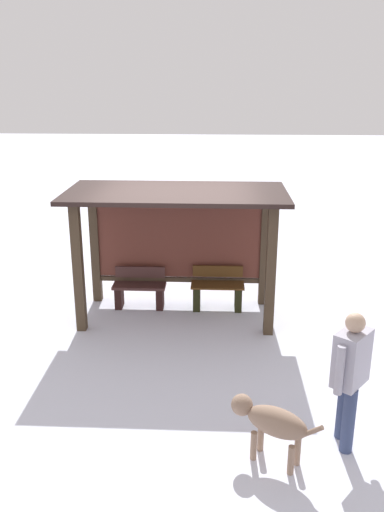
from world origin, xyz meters
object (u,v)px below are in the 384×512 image
person_walking (350,370)px  dog (271,421)px  bench_left_inside (140,290)px  bench_center_inside (217,291)px  bus_shelter (177,223)px

person_walking → dog: 1.01m
bench_left_inside → dog: (1.95, -3.95, 0.16)m
bench_left_inside → dog: bearing=-63.7°
bench_left_inside → bench_center_inside: bearing=0.1°
bus_shelter → bench_left_inside: size_ratio=3.82×
bus_shelter → person_walking: bearing=-59.2°
bench_center_inside → person_walking: (1.42, -3.65, 0.61)m
bus_shelter → dog: bus_shelter is taller
person_walking → bus_shelter: bearing=120.8°
bus_shelter → bench_center_inside: bearing=9.4°
dog → bus_shelter: bearing=108.2°
bus_shelter → dog: size_ratio=3.84×
bench_left_inside → bus_shelter: bearing=-9.2°
bench_center_inside → person_walking: bearing=-68.7°
bench_left_inside → person_walking: 4.64m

